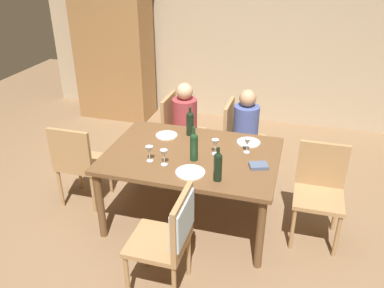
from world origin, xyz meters
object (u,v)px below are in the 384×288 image
object	(u,v)px
wine_glass_near_right	(247,142)
dinner_plate_guest_right	(190,172)
dinner_plate_guest_left	(249,142)
armoire_cabinet	(114,47)
wine_glass_far	(164,154)
wine_bottle_dark_red	(194,146)
chair_far_left	(178,128)
chair_left_end	(78,160)
wine_glass_near_left	(215,144)
chair_far_right	(238,135)
wine_glass_centre	(149,151)
dinner_plate_host	(167,135)
person_man_bearded	(187,121)
chair_near	(173,231)
wine_bottle_tall_green	(190,123)
wine_bottle_short_olive	(218,166)
chair_right_end	(320,186)
dining_table	(192,161)
person_woman_host	(248,128)

from	to	relation	value
wine_glass_near_right	dinner_plate_guest_right	bearing A→B (deg)	-128.36
wine_glass_near_right	dinner_plate_guest_left	world-z (taller)	wine_glass_near_right
armoire_cabinet	wine_glass_far	xyz separation A→B (m)	(1.73, -2.60, -0.25)
armoire_cabinet	wine_bottle_dark_red	size ratio (longest dim) A/B	6.61
wine_bottle_dark_red	dinner_plate_guest_right	world-z (taller)	wine_bottle_dark_red
wine_bottle_dark_red	chair_far_left	bearing A→B (deg)	115.18
chair_left_end	wine_glass_near_left	distance (m)	1.44
chair_far_right	chair_left_end	distance (m)	1.80
wine_glass_centre	wine_glass_far	xyz separation A→B (m)	(0.15, -0.03, 0.00)
dinner_plate_host	chair_far_right	bearing A→B (deg)	46.36
person_man_bearded	chair_near	bearing A→B (deg)	13.60
chair_far_left	dinner_plate_guest_right	xyz separation A→B (m)	(0.54, -1.30, 0.22)
chair_far_left	wine_bottle_tall_green	xyz separation A→B (m)	(0.32, -0.57, 0.35)
dinner_plate_host	chair_far_left	bearing A→B (deg)	98.12
wine_bottle_tall_green	dinner_plate_guest_right	xyz separation A→B (m)	(0.22, -0.74, -0.13)
wine_bottle_short_olive	dinner_plate_host	bearing A→B (deg)	135.27
person_man_bearded	dinner_plate_guest_left	size ratio (longest dim) A/B	4.75
wine_bottle_tall_green	dinner_plate_host	size ratio (longest dim) A/B	1.36
chair_near	wine_bottle_short_olive	bearing A→B (deg)	-20.52
chair_right_end	dinner_plate_host	xyz separation A→B (m)	(-1.54, 0.20, 0.22)
chair_far_left	wine_glass_near_left	xyz separation A→B (m)	(0.66, -0.90, 0.32)
chair_near	wine_bottle_dark_red	distance (m)	0.90
chair_left_end	wine_bottle_dark_red	world-z (taller)	wine_bottle_dark_red
wine_glass_centre	wine_glass_near_right	bearing A→B (deg)	26.50
dinner_plate_guest_left	wine_bottle_short_olive	bearing A→B (deg)	-100.84
chair_far_left	wine_glass_near_right	world-z (taller)	chair_far_left
dining_table	wine_bottle_dark_red	xyz separation A→B (m)	(0.05, -0.11, 0.22)
armoire_cabinet	wine_glass_far	size ratio (longest dim) A/B	14.63
wine_glass_far	dinner_plate_host	distance (m)	0.60
armoire_cabinet	wine_glass_near_left	size ratio (longest dim) A/B	14.63
chair_right_end	wine_bottle_short_olive	size ratio (longest dim) A/B	3.01
chair_right_end	wine_glass_centre	bearing A→B (deg)	12.28
chair_far_right	wine_glass_near_left	bearing A→B (deg)	-4.20
chair_right_end	wine_glass_centre	size ratio (longest dim) A/B	6.17
dining_table	wine_bottle_short_olive	distance (m)	0.56
armoire_cabinet	chair_right_end	size ratio (longest dim) A/B	2.37
dinner_plate_guest_right	chair_left_end	bearing A→B (deg)	168.45
chair_far_right	chair_right_end	distance (m)	1.26
chair_left_end	wine_glass_near_right	xyz separation A→B (m)	(1.68, 0.25, 0.32)
armoire_cabinet	dinner_plate_guest_left	size ratio (longest dim) A/B	9.44
chair_far_right	wine_glass_centre	size ratio (longest dim) A/B	6.17
chair_far_right	dinner_plate_host	bearing A→B (deg)	-43.64
armoire_cabinet	chair_far_left	bearing A→B (deg)	-43.24
dinner_plate_guest_left	dinner_plate_guest_right	world-z (taller)	same
person_woman_host	dinner_plate_host	world-z (taller)	person_woman_host
chair_far_right	wine_bottle_tall_green	world-z (taller)	wine_bottle_tall_green
chair_left_end	person_man_bearded	size ratio (longest dim) A/B	0.84
wine_glass_near_left	wine_bottle_tall_green	bearing A→B (deg)	135.53
chair_left_end	person_woman_host	bearing A→B (deg)	33.45
chair_far_left	chair_left_end	size ratio (longest dim) A/B	1.00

